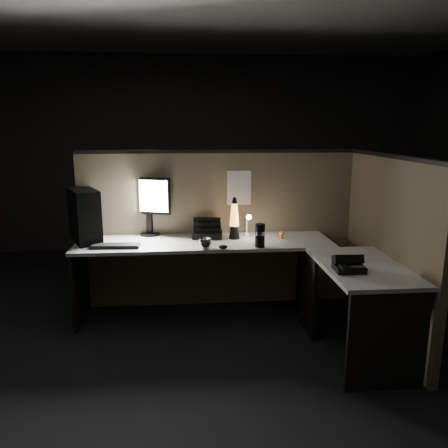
{
  "coord_description": "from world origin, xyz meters",
  "views": [
    {
      "loc": [
        -0.31,
        -3.22,
        1.75
      ],
      "look_at": [
        0.0,
        0.35,
        0.94
      ],
      "focal_mm": 35.0,
      "sensor_mm": 36.0,
      "label": 1
    }
  ],
  "objects": [
    {
      "name": "room_shell",
      "position": [
        0.0,
        0.0,
        1.62
      ],
      "size": [
        6.0,
        6.0,
        6.0
      ],
      "color": "silver",
      "rests_on": "ground"
    },
    {
      "name": "keyboard",
      "position": [
        -0.92,
        0.47,
        0.74
      ],
      "size": [
        0.42,
        0.15,
        0.02
      ],
      "primitive_type": "cube",
      "rotation": [
        0.0,
        0.0,
        -0.03
      ],
      "color": "black",
      "rests_on": "desk"
    },
    {
      "name": "desk",
      "position": [
        0.18,
        0.25,
        0.58
      ],
      "size": [
        2.6,
        1.6,
        0.73
      ],
      "color": "beige",
      "rests_on": "ground"
    },
    {
      "name": "mouse",
      "position": [
        -0.0,
        0.34,
        0.75
      ],
      "size": [
        0.09,
        0.07,
        0.03
      ],
      "primitive_type": "ellipsoid",
      "rotation": [
        0.0,
        0.0,
        0.18
      ],
      "color": "black",
      "rests_on": "desk"
    },
    {
      "name": "partition_back",
      "position": [
        0.0,
        0.93,
        0.75
      ],
      "size": [
        2.66,
        0.06,
        1.5
      ],
      "primitive_type": "cube",
      "color": "brown",
      "rests_on": "ground"
    },
    {
      "name": "desk_phone",
      "position": [
        0.84,
        -0.31,
        0.78
      ],
      "size": [
        0.22,
        0.23,
        0.12
      ],
      "rotation": [
        0.0,
        0.0,
        -0.06
      ],
      "color": "black",
      "rests_on": "desk"
    },
    {
      "name": "steel_mug",
      "position": [
        -0.16,
        0.35,
        0.78
      ],
      "size": [
        0.13,
        0.13,
        0.09
      ],
      "primitive_type": "imported",
      "rotation": [
        0.0,
        0.0,
        -0.1
      ],
      "color": "silver",
      "rests_on": "desk"
    },
    {
      "name": "floor",
      "position": [
        0.0,
        0.0,
        0.0
      ],
      "size": [
        6.0,
        6.0,
        0.0
      ],
      "primitive_type": "plane",
      "color": "black",
      "rests_on": "ground"
    },
    {
      "name": "partition_right",
      "position": [
        1.33,
        0.1,
        0.75
      ],
      "size": [
        0.06,
        1.66,
        1.5
      ],
      "primitive_type": "cube",
      "color": "brown",
      "rests_on": "ground"
    },
    {
      "name": "figurine",
      "position": [
        0.57,
        0.63,
        0.77
      ],
      "size": [
        0.05,
        0.05,
        0.05
      ],
      "primitive_type": "sphere",
      "color": "#FFAE28",
      "rests_on": "desk"
    },
    {
      "name": "pinned_paper",
      "position": [
        0.2,
        0.9,
        1.17
      ],
      "size": [
        0.23,
        0.0,
        0.33
      ],
      "primitive_type": "cube",
      "color": "white",
      "rests_on": "partition_back"
    },
    {
      "name": "organizer",
      "position": [
        -0.12,
        0.75,
        0.77
      ],
      "size": [
        0.29,
        0.27,
        0.2
      ],
      "rotation": [
        0.0,
        0.0,
        -0.18
      ],
      "color": "black",
      "rests_on": "desk"
    },
    {
      "name": "clip_lamp",
      "position": [
        0.25,
        0.69,
        0.87
      ],
      "size": [
        0.05,
        0.18,
        0.23
      ],
      "color": "white",
      "rests_on": "desk"
    },
    {
      "name": "monitor",
      "position": [
        -0.66,
        0.89,
        1.06
      ],
      "size": [
        0.42,
        0.19,
        0.55
      ],
      "rotation": [
        0.0,
        0.0,
        -0.34
      ],
      "color": "black",
      "rests_on": "desk"
    },
    {
      "name": "lava_lamp",
      "position": [
        0.13,
        0.67,
        0.89
      ],
      "size": [
        0.1,
        0.1,
        0.39
      ],
      "color": "black",
      "rests_on": "desk"
    },
    {
      "name": "travel_mug",
      "position": [
        0.31,
        0.36,
        0.83
      ],
      "size": [
        0.09,
        0.09,
        0.2
      ],
      "primitive_type": "cylinder",
      "color": "black",
      "rests_on": "desk"
    },
    {
      "name": "pc_tower",
      "position": [
        -1.22,
        0.7,
        0.97
      ],
      "size": [
        0.37,
        0.49,
        0.47
      ],
      "primitive_type": "cube",
      "rotation": [
        0.0,
        0.0,
        0.43
      ],
      "color": "black",
      "rests_on": "desk"
    }
  ]
}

